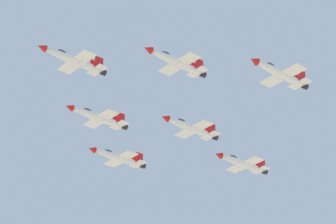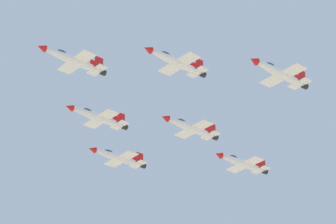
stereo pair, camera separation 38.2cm
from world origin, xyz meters
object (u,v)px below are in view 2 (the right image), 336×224
Objects in this scene: jet_lead at (74,60)px; jet_slot_rear at (191,128)px; jet_trailing at (243,163)px; jet_left_outer at (280,73)px; jet_right_outer at (119,158)px; jet_right_wingman at (98,117)px; jet_left_wingman at (177,62)px.

jet_lead is 33.61m from jet_slot_rear.
jet_lead is 50.69m from jet_trailing.
jet_left_outer is 1.02× the size of jet_trailing.
jet_trailing is at bearing -121.45° from jet_left_outer.
jet_right_outer is 28.31m from jet_slot_rear.
jet_left_wingman is at bearing 90.72° from jet_right_wingman.
jet_right_wingman is 0.97× the size of jet_right_outer.
jet_left_wingman is at bearing 69.72° from jet_right_outer.
jet_right_wingman is at bearing -139.65° from jet_lead.
jet_left_outer is 56.45m from jet_right_outer.
jet_lead is 21.79m from jet_left_wingman.
jet_lead reaches higher than jet_trailing.
jet_trailing is (32.70, 15.24, -8.95)m from jet_left_wingman.
jet_right_wingman is 1.01× the size of jet_slot_rear.
jet_left_wingman is 0.98× the size of jet_right_wingman.
jet_lead is at bearing 41.08° from jet_right_wingman.
jet_left_wingman is 21.98m from jet_left_outer.
jet_slot_rear is at bearing 0.85° from jet_trailing.
jet_right_outer is at bearing -138.92° from jet_right_wingman.
jet_slot_rear is at bearing 91.14° from jet_right_outer.
jet_lead is at bearing -41.20° from jet_left_wingman.
jet_lead reaches higher than jet_right_wingman.
jet_left_outer is at bearing 91.14° from jet_right_outer.
jet_right_wingman is 21.97m from jet_slot_rear.
jet_slot_rear is (-0.96, 28.21, -1.82)m from jet_left_outer.
jet_right_outer is at bearing -90.99° from jet_left_outer.
jet_right_outer reaches higher than jet_left_outer.
jet_right_outer is 33.38m from jet_trailing.
jet_lead is 0.99× the size of jet_right_wingman.
jet_right_wingman reaches higher than jet_right_outer.
jet_slot_rear is at bearing 140.35° from jet_right_wingman.
jet_right_wingman is at bearing -90.83° from jet_left_wingman.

